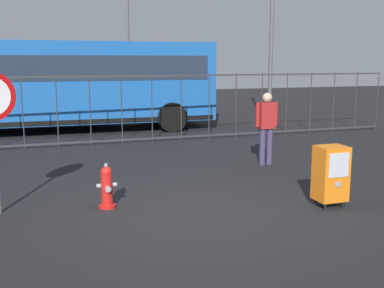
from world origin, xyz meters
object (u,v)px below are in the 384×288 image
(fire_hydrant, at_px, (107,187))
(newspaper_box_primary, at_px, (331,173))
(pedestrian, at_px, (267,124))
(bus_near, at_px, (57,81))
(street_light_far_left, at_px, (128,27))

(fire_hydrant, height_order, newspaper_box_primary, newspaper_box_primary)
(pedestrian, bearing_deg, bus_near, 122.06)
(bus_near, xyz_separation_m, street_light_far_left, (3.41, 4.96, 2.17))
(newspaper_box_primary, relative_size, street_light_far_left, 0.15)
(fire_hydrant, xyz_separation_m, bus_near, (-0.33, 8.91, 1.36))
(fire_hydrant, distance_m, newspaper_box_primary, 3.68)
(newspaper_box_primary, distance_m, bus_near, 10.80)
(pedestrian, distance_m, street_light_far_left, 12.21)
(newspaper_box_primary, distance_m, street_light_far_left, 15.36)
(fire_hydrant, relative_size, street_light_far_left, 0.11)
(newspaper_box_primary, height_order, pedestrian, pedestrian)
(fire_hydrant, xyz_separation_m, newspaper_box_primary, (3.49, -1.12, 0.22))
(newspaper_box_primary, relative_size, pedestrian, 0.61)
(bus_near, height_order, street_light_far_left, street_light_far_left)
(fire_hydrant, relative_size, newspaper_box_primary, 0.73)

